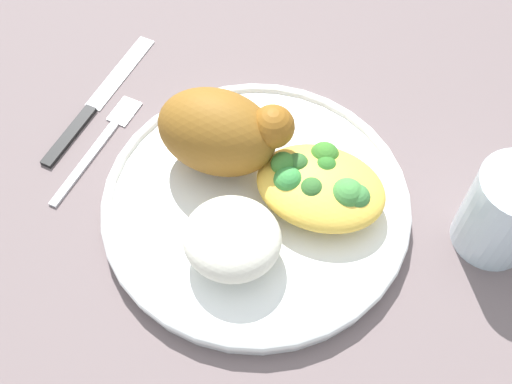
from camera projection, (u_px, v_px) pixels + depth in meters
The scene contains 8 objects.
ground_plane at pixel (256, 209), 0.58m from camera, with size 2.00×2.00×0.00m, color #6C5C5D.
plate at pixel (256, 203), 0.57m from camera, with size 0.28×0.28×0.02m.
roasted_chicken at pixel (221, 132), 0.55m from camera, with size 0.12×0.08×0.08m.
rice_pile at pixel (231, 238), 0.52m from camera, with size 0.08×0.08×0.04m, color white.
mac_cheese_with_broccoli at pixel (321, 185), 0.55m from camera, with size 0.12×0.09×0.04m.
fork at pixel (100, 142), 0.62m from camera, with size 0.03×0.14×0.01m.
knife at pixel (91, 108), 0.64m from camera, with size 0.03×0.19×0.01m.
water_glass at pixel (504, 212), 0.53m from camera, with size 0.07×0.07×0.09m, color silver.
Camera 1 is at (0.10, -0.28, 0.50)m, focal length 44.25 mm.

